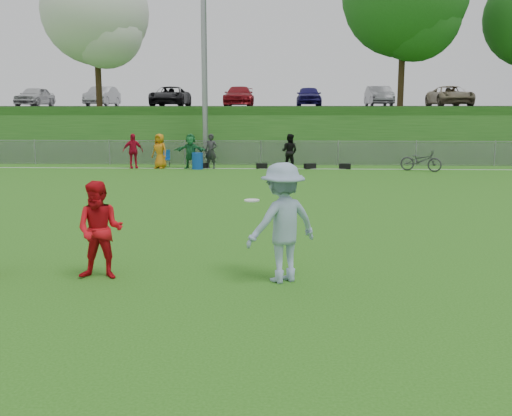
# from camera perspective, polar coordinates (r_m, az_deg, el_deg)

# --- Properties ---
(ground) EXTENTS (120.00, 120.00, 0.00)m
(ground) POSITION_cam_1_polar(r_m,az_deg,el_deg) (10.18, -3.51, -6.28)
(ground) COLOR #266014
(ground) RESTS_ON ground
(sideline_far) EXTENTS (60.00, 0.10, 0.01)m
(sideline_far) POSITION_cam_1_polar(r_m,az_deg,el_deg) (27.89, 0.34, 3.95)
(sideline_far) COLOR white
(sideline_far) RESTS_ON ground
(fence) EXTENTS (58.00, 0.06, 1.30)m
(fence) POSITION_cam_1_polar(r_m,az_deg,el_deg) (29.83, 0.49, 5.57)
(fence) COLOR gray
(fence) RESTS_ON ground
(light_pole) EXTENTS (1.20, 0.40, 12.15)m
(light_pole) POSITION_cam_1_polar(r_m,az_deg,el_deg) (31.05, -5.23, 16.90)
(light_pole) COLOR gray
(light_pole) RESTS_ON ground
(berm) EXTENTS (120.00, 18.00, 3.00)m
(berm) POSITION_cam_1_polar(r_m,az_deg,el_deg) (40.77, 1.04, 7.88)
(berm) COLOR #1B4C15
(berm) RESTS_ON ground
(parking_lot) EXTENTS (120.00, 12.00, 0.10)m
(parking_lot) POSITION_cam_1_polar(r_m,az_deg,el_deg) (42.75, 1.12, 10.04)
(parking_lot) COLOR black
(parking_lot) RESTS_ON berm
(tree_white_flowering) EXTENTS (6.30, 6.30, 8.78)m
(tree_white_flowering) POSITION_cam_1_polar(r_m,az_deg,el_deg) (36.74, -15.54, 18.01)
(tree_white_flowering) COLOR black
(tree_white_flowering) RESTS_ON berm
(car_row) EXTENTS (32.04, 5.18, 1.44)m
(car_row) POSITION_cam_1_polar(r_m,az_deg,el_deg) (41.80, -0.54, 11.10)
(car_row) COLOR silver
(car_row) RESTS_ON parking_lot
(spectator_row) EXTENTS (8.73, 0.93, 1.69)m
(spectator_row) POSITION_cam_1_polar(r_m,az_deg,el_deg) (28.09, -5.76, 5.67)
(spectator_row) COLOR red
(spectator_row) RESTS_ON ground
(gear_bags) EXTENTS (7.54, 0.51, 0.26)m
(gear_bags) POSITION_cam_1_polar(r_m,az_deg,el_deg) (27.96, 2.39, 4.22)
(gear_bags) COLOR black
(gear_bags) RESTS_ON ground
(player_red_center) EXTENTS (0.81, 0.64, 1.66)m
(player_red_center) POSITION_cam_1_polar(r_m,az_deg,el_deg) (9.88, -15.33, -2.16)
(player_red_center) COLOR red
(player_red_center) RESTS_ON ground
(player_blue) EXTENTS (1.47, 1.30, 1.97)m
(player_blue) POSITION_cam_1_polar(r_m,az_deg,el_deg) (9.36, 2.65, -1.48)
(player_blue) COLOR #8DA5C4
(player_blue) RESTS_ON ground
(frisbee) EXTENTS (0.27, 0.27, 0.02)m
(frisbee) POSITION_cam_1_polar(r_m,az_deg,el_deg) (9.78, -0.41, 0.77)
(frisbee) COLOR silver
(frisbee) RESTS_ON ground
(recycling_bin) EXTENTS (0.59, 0.59, 0.80)m
(recycling_bin) POSITION_cam_1_polar(r_m,az_deg,el_deg) (27.84, -5.88, 4.71)
(recycling_bin) COLOR #0F41A2
(recycling_bin) RESTS_ON ground
(camp_chair) EXTENTS (0.54, 0.55, 0.85)m
(camp_chair) POSITION_cam_1_polar(r_m,az_deg,el_deg) (29.16, -9.06, 4.57)
(camp_chair) COLOR #0F4CA2
(camp_chair) RESTS_ON ground
(bicycle) EXTENTS (2.02, 1.52, 1.02)m
(bicycle) POSITION_cam_1_polar(r_m,az_deg,el_deg) (27.81, 16.18, 4.60)
(bicycle) COLOR #2E2E30
(bicycle) RESTS_ON ground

